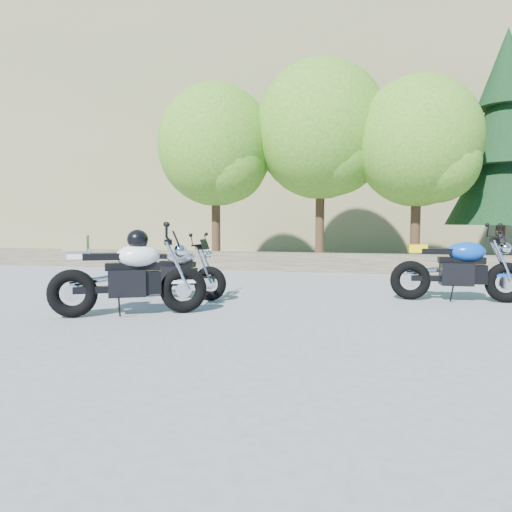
% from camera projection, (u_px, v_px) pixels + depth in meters
% --- Properties ---
extents(ground, '(90.00, 90.00, 0.00)m').
position_uv_depth(ground, '(230.00, 307.00, 7.26)').
color(ground, slate).
rests_on(ground, ground).
extents(stone_wall, '(22.00, 0.55, 0.50)m').
position_uv_depth(stone_wall, '(284.00, 262.00, 12.59)').
color(stone_wall, '#4A3D31').
rests_on(stone_wall, ground).
extents(hillside, '(80.00, 30.00, 15.00)m').
position_uv_depth(hillside, '(373.00, 137.00, 33.29)').
color(hillside, olive).
rests_on(hillside, ground).
extents(tree_decid_left, '(3.67, 3.67, 5.62)m').
position_uv_depth(tree_decid_left, '(218.00, 150.00, 14.44)').
color(tree_decid_left, '#382314').
rests_on(tree_decid_left, ground).
extents(tree_decid_mid, '(4.08, 4.08, 6.24)m').
position_uv_depth(tree_decid_mid, '(324.00, 135.00, 14.09)').
color(tree_decid_mid, '#382314').
rests_on(tree_decid_mid, ground).
extents(tree_decid_right, '(3.54, 3.54, 5.41)m').
position_uv_depth(tree_decid_right, '(422.00, 146.00, 12.94)').
color(tree_decid_right, '#382314').
rests_on(tree_decid_right, ground).
extents(conifer_near, '(3.17, 3.17, 7.06)m').
position_uv_depth(conifer_near, '(504.00, 144.00, 13.62)').
color(conifer_near, '#382314').
rests_on(conifer_near, ground).
extents(silver_bike, '(1.95, 0.62, 0.98)m').
position_uv_depth(silver_bike, '(176.00, 272.00, 8.06)').
color(silver_bike, black).
rests_on(silver_bike, ground).
extents(white_bike, '(2.11, 1.14, 1.25)m').
position_uv_depth(white_bike, '(128.00, 273.00, 6.61)').
color(white_bike, black).
rests_on(white_bike, ground).
extents(blue_bike, '(2.23, 0.71, 1.12)m').
position_uv_depth(blue_bike, '(459.00, 270.00, 7.78)').
color(blue_bike, black).
rests_on(blue_bike, ground).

